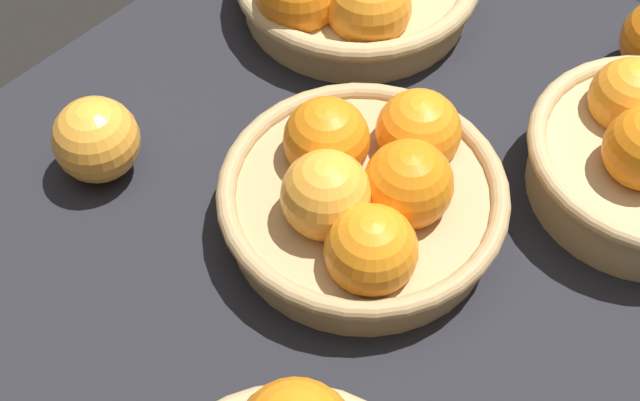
# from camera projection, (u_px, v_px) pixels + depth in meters

# --- Properties ---
(market_tray) EXTENTS (0.84, 0.72, 0.03)m
(market_tray) POSITION_uv_depth(u_px,v_px,m) (352.00, 239.00, 0.80)
(market_tray) COLOR black
(market_tray) RESTS_ON ground
(basket_center) EXTENTS (0.24, 0.24, 0.10)m
(basket_center) POSITION_uv_depth(u_px,v_px,m) (365.00, 193.00, 0.76)
(basket_center) COLOR tan
(basket_center) RESTS_ON market_tray
(loose_orange_front_gap) EXTENTS (0.08, 0.08, 0.08)m
(loose_orange_front_gap) POSITION_uv_depth(u_px,v_px,m) (96.00, 140.00, 0.80)
(loose_orange_front_gap) COLOR #F49E33
(loose_orange_front_gap) RESTS_ON market_tray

